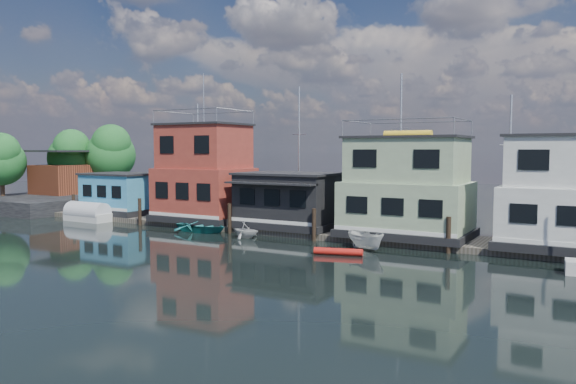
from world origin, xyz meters
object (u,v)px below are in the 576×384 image
Objects in this scene: motorboat at (366,240)px; dinghy_white at (245,230)px; red_kayak at (338,252)px; dinghy_teal at (202,226)px; houseboat_blue at (121,193)px; houseboat_white at (575,195)px; tarp_runabout at (87,214)px; houseboat_green at (407,189)px; houseboat_red at (205,175)px; houseboat_dark at (289,200)px.

dinghy_white is (-9.11, 0.23, -0.04)m from motorboat.
dinghy_teal reaches higher than red_kayak.
houseboat_blue reaches higher than dinghy_white.
red_kayak is at bearing -150.92° from houseboat_white.
houseboat_green is at bearing 8.75° from tarp_runabout.
tarp_runabout is 1.54× the size of red_kayak.
houseboat_white is at bearing -79.28° from dinghy_teal.
houseboat_white is 14.04m from red_kayak.
houseboat_white is 20.86m from dinghy_white.
motorboat is at bearing -104.98° from houseboat_green.
houseboat_white is (27.00, 0.00, -0.57)m from houseboat_red.
houseboat_blue is 2.22× the size of red_kayak.
houseboat_red is 16.79m from motorboat.
houseboat_white is 1.89× the size of tarp_runabout.
tarp_runabout reaches higher than motorboat.
houseboat_green is 5.30m from motorboat.
houseboat_red is at bearing 62.98° from dinghy_white.
red_kayak is (7.08, -6.61, -2.21)m from houseboat_dark.
houseboat_red is at bearing 179.86° from houseboat_dark.
houseboat_red reaches higher than houseboat_green.
houseboat_red is 1.60× the size of houseboat_dark.
motorboat is 0.72× the size of tarp_runabout.
houseboat_dark is (17.50, -0.02, 0.21)m from houseboat_blue.
houseboat_red is 5.45× the size of dinghy_white.
houseboat_green is at bearing -64.74° from dinghy_white.
tarp_runabout is 25.54m from red_kayak.
red_kayak is (-11.92, -6.63, -3.33)m from houseboat_white.
houseboat_blue is 0.76× the size of houseboat_green.
houseboat_blue is at bearing 179.94° from houseboat_dark.
houseboat_dark is 18.59m from tarp_runabout.
houseboat_red reaches higher than tarp_runabout.
houseboat_white is 1.96× the size of dinghy_teal.
red_kayak is at bearing -101.54° from dinghy_teal.
houseboat_green is at bearing 0.00° from houseboat_blue.
houseboat_dark is 2.57× the size of red_kayak.
houseboat_dark is 4.59m from dinghy_white.
houseboat_red reaches higher than houseboat_white.
dinghy_white is 17.00m from tarp_runabout.
red_kayak is (25.31, -3.40, -0.45)m from tarp_runabout.
houseboat_dark reaches higher than houseboat_blue.
houseboat_blue is at bearing 79.26° from tarp_runabout.
dinghy_teal is (-24.67, -3.29, -3.09)m from houseboat_white.
dinghy_teal is at bearing -54.74° from houseboat_red.
houseboat_red reaches higher than houseboat_dark.
houseboat_green is (9.00, 0.02, 1.13)m from houseboat_dark.
houseboat_green is 15.35m from dinghy_teal.
houseboat_green reaches higher than red_kayak.
houseboat_blue is 1.49× the size of dinghy_teal.
houseboat_blue reaches higher than red_kayak.
dinghy_white reaches higher than dinghy_teal.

